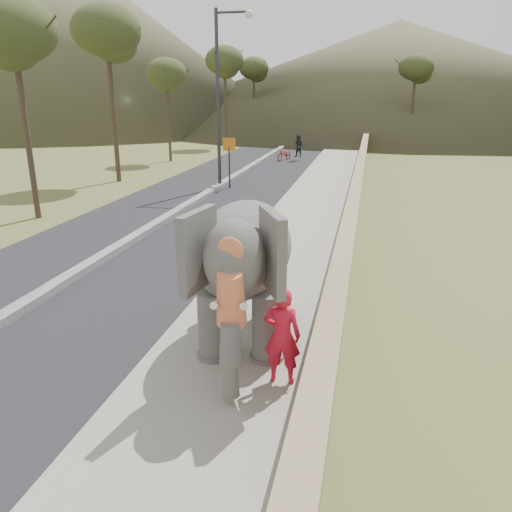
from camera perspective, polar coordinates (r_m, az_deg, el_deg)
The scene contains 12 objects.
ground at distance 10.26m, azimuth -0.26°, elevation -7.79°, with size 160.00×160.00×0.00m, color olive.
road at distance 20.75m, azimuth -7.56°, elevation 5.65°, with size 7.00×120.00×0.03m, color black.
median at distance 20.73m, azimuth -7.57°, elevation 5.91°, with size 0.35×120.00×0.22m, color black.
walkway at distance 19.60m, azimuth 6.36°, elevation 5.13°, with size 3.00×120.00×0.15m, color #9E9687.
parapet at distance 19.39m, azimuth 11.28°, elevation 6.18°, with size 0.30×120.00×1.10m, color tan.
lamppost at distance 24.23m, azimuth -3.68°, elevation 19.15°, with size 1.76×0.36×8.00m.
signboard at distance 24.34m, azimuth -3.08°, elevation 11.54°, with size 0.60×0.08×2.40m.
hill_left at distance 75.77m, azimuth -20.85°, elevation 22.17°, with size 60.00×60.00×22.00m, color brown.
hill_far at distance 79.07m, azimuth 15.79°, elevation 19.51°, with size 80.00×80.00×14.00m, color brown.
elephant_and_man at distance 8.97m, azimuth -1.30°, elevation -1.50°, with size 2.43×3.93×2.67m.
motorcyclist at distance 34.51m, azimuth 3.89°, elevation 11.90°, with size 1.99×1.82×1.74m.
trees at distance 37.27m, azimuth 12.96°, elevation 16.91°, with size 47.93×41.25×8.75m.
Camera 1 is at (2.08, -8.97, 4.52)m, focal length 35.00 mm.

